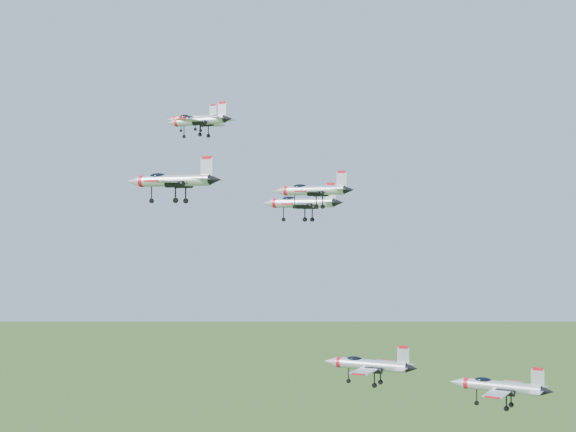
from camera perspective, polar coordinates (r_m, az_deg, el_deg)
The scene contains 7 objects.
jet_lead at distance 137.94m, azimuth -6.79°, elevation 6.90°, with size 10.52×8.86×2.83m.
jet_left_high at distance 126.51m, azimuth -6.42°, elevation 6.75°, with size 12.51×10.36×3.34m.
jet_right_high at distance 103.08m, azimuth -8.27°, elevation 2.52°, with size 13.88×11.66×3.72m.
jet_left_low at distance 120.06m, azimuth 0.92°, elevation 0.96°, with size 13.67×11.36×3.65m.
jet_right_low at distance 100.13m, azimuth 1.70°, elevation 1.85°, with size 11.08×9.24×2.96m.
jet_trail at distance 102.41m, azimuth 5.75°, elevation -10.46°, with size 12.45×10.39×3.33m.
jet_extra at distance 111.22m, azimuth 14.76°, elevation -11.62°, with size 13.76×11.39×3.68m.
Camera 1 is at (70.81, -92.36, 127.66)m, focal length 50.00 mm.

